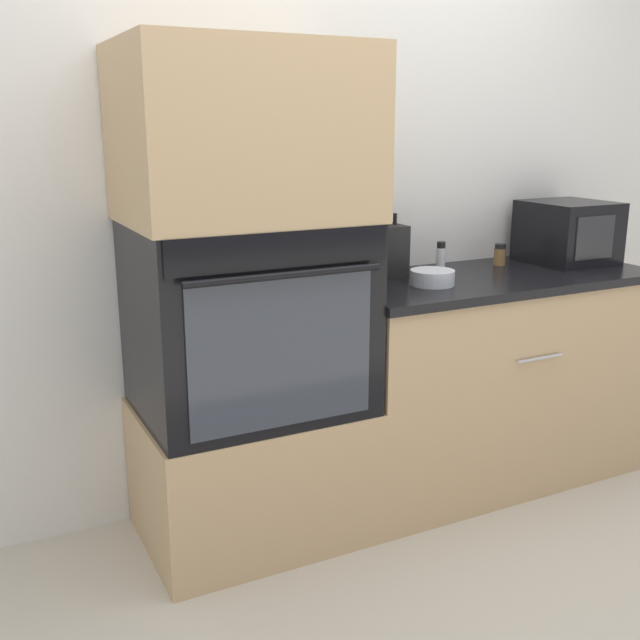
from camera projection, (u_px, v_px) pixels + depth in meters
name	position (u px, v px, depth m)	size (l,w,h in m)	color
ground_plane	(384.00, 543.00, 2.77)	(12.00, 12.00, 0.00)	beige
wall_back	(308.00, 189.00, 2.99)	(8.00, 0.05, 2.50)	silver
oven_cabinet_base	(252.00, 470.00, 2.79)	(0.80, 0.60, 0.50)	tan
wall_oven	(248.00, 317.00, 2.63)	(0.78, 0.64, 0.68)	black
oven_cabinet_upper	(243.00, 134.00, 2.47)	(0.80, 0.60, 0.57)	tan
counter_unit	(486.00, 377.00, 3.21)	(1.39, 0.63, 0.90)	tan
microwave	(568.00, 232.00, 3.33)	(0.34, 0.36, 0.27)	black
knife_block	(388.00, 250.00, 3.04)	(0.12, 0.14, 0.25)	black
bowl	(432.00, 277.00, 2.88)	(0.17, 0.17, 0.06)	silver
condiment_jar_near	(500.00, 255.00, 3.28)	(0.05, 0.05, 0.09)	brown
condiment_jar_mid	(373.00, 281.00, 2.81)	(0.05, 0.05, 0.06)	silver
condiment_jar_far	(441.00, 256.00, 3.18)	(0.04, 0.04, 0.12)	silver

